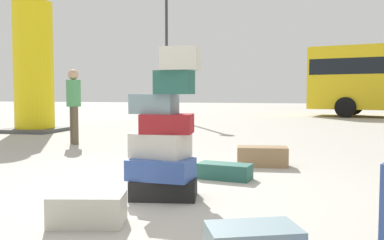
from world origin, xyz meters
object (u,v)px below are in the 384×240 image
suitcase_cream_right_side (88,209)px  person_bearded_onlooker (74,100)px  lamp_post (166,19)px  suitcase_teal_upright_blue (225,171)px  suitcase_brown_foreground_near (262,156)px  suitcase_tower (164,140)px  yellow_dummy_statue (33,61)px

suitcase_cream_right_side → person_bearded_onlooker: 5.74m
person_bearded_onlooker → lamp_post: size_ratio=0.24×
suitcase_teal_upright_blue → suitcase_brown_foreground_near: bearing=79.2°
suitcase_tower → lamp_post: bearing=107.5°
suitcase_teal_upright_blue → lamp_post: (-4.64, 12.19, 4.14)m
yellow_dummy_statue → lamp_post: bearing=77.2°
person_bearded_onlooker → suitcase_teal_upright_blue: bearing=8.5°
suitcase_cream_right_side → lamp_post: (-3.86, 14.28, 4.11)m
person_bearded_onlooker → suitcase_cream_right_side: bearing=-13.6°
yellow_dummy_statue → lamp_post: size_ratio=0.67×
suitcase_cream_right_side → suitcase_tower: bearing=58.8°
person_bearded_onlooker → yellow_dummy_statue: bearing=-176.6°
suitcase_cream_right_side → yellow_dummy_statue: bearing=113.8°
person_bearded_onlooker → yellow_dummy_statue: yellow_dummy_statue is taller
suitcase_brown_foreground_near → lamp_post: 12.88m
person_bearded_onlooker → yellow_dummy_statue: size_ratio=0.36×
suitcase_tower → suitcase_cream_right_side: 1.18m
suitcase_cream_right_side → person_bearded_onlooker: size_ratio=0.38×
suitcase_tower → suitcase_cream_right_side: size_ratio=2.59×
suitcase_teal_upright_blue → lamp_post: bearing=120.0°
suitcase_tower → suitcase_brown_foreground_near: (0.84, 2.11, -0.45)m
suitcase_cream_right_side → suitcase_brown_foreground_near: 3.36m
suitcase_cream_right_side → suitcase_teal_upright_blue: suitcase_cream_right_side is taller
suitcase_tower → yellow_dummy_statue: yellow_dummy_statue is taller
person_bearded_onlooker → suitcase_tower: bearing=-4.3°
suitcase_brown_foreground_near → person_bearded_onlooker: 4.52m
suitcase_teal_upright_blue → person_bearded_onlooker: size_ratio=0.42×
suitcase_teal_upright_blue → suitcase_brown_foreground_near: 1.13m
suitcase_cream_right_side → yellow_dummy_statue: (-5.47, 7.17, 1.84)m
suitcase_brown_foreground_near → yellow_dummy_statue: yellow_dummy_statue is taller
yellow_dummy_statue → suitcase_cream_right_side: bearing=-52.7°
suitcase_tower → suitcase_brown_foreground_near: size_ratio=2.11×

